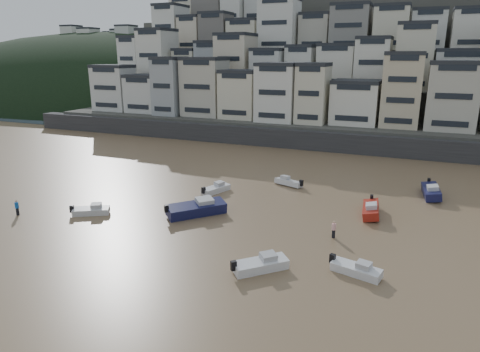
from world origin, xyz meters
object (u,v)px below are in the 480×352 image
at_px(boat_a, 261,263).
at_px(person_blue, 17,208).
at_px(boat_f, 216,188).
at_px(boat_c, 196,207).
at_px(boat_b, 356,268).
at_px(boat_i, 431,190).
at_px(boat_h, 289,181).
at_px(person_pink, 334,229).
at_px(boat_j, 91,210).
at_px(boat_e, 371,208).

bearing_deg(boat_a, person_blue, 132.35).
xyz_separation_m(boat_a, boat_f, (-12.43, 17.31, -0.07)).
distance_m(boat_c, boat_b, 19.48).
bearing_deg(boat_i, boat_c, -60.47).
bearing_deg(boat_b, person_blue, -164.14).
relative_size(boat_i, boat_h, 1.44).
distance_m(boat_h, person_blue, 33.22).
xyz_separation_m(boat_i, person_blue, (-42.47, -24.73, 0.02)).
distance_m(person_blue, person_pink, 34.36).
xyz_separation_m(boat_c, person_blue, (-18.38, -7.61, -0.11)).
bearing_deg(boat_f, boat_j, 163.36).
bearing_deg(person_blue, boat_a, -3.00).
bearing_deg(boat_h, boat_c, 85.67).
relative_size(boat_h, boat_j, 1.00).
relative_size(boat_i, boat_f, 1.36).
bearing_deg(person_blue, boat_c, 22.48).
relative_size(boat_i, boat_b, 1.40).
distance_m(boat_e, person_pink, 8.19).
distance_m(boat_j, boat_b, 29.26).
bearing_deg(boat_i, person_pink, -33.08).
bearing_deg(boat_j, boat_h, 18.09).
relative_size(boat_e, boat_h, 1.32).
bearing_deg(boat_j, person_pink, -20.74).
height_order(boat_b, person_pink, person_pink).
bearing_deg(boat_h, person_pink, 139.77).
height_order(boat_e, boat_a, boat_e).
xyz_separation_m(boat_i, boat_j, (-35.00, -21.49, -0.26)).
bearing_deg(boat_h, boat_j, 66.77).
xyz_separation_m(boat_h, boat_j, (-17.20, -19.02, -0.00)).
xyz_separation_m(boat_h, person_pink, (8.89, -14.87, 0.28)).
bearing_deg(person_pink, boat_i, 62.79).
bearing_deg(person_pink, boat_c, 179.18).
bearing_deg(person_pink, boat_b, -64.98).
bearing_deg(boat_a, boat_i, 18.63).
bearing_deg(boat_b, boat_j, -170.17).
xyz_separation_m(boat_i, boat_b, (-5.84, -23.92, -0.24)).
height_order(boat_i, boat_f, boat_i).
bearing_deg(boat_a, boat_c, 95.31).
height_order(boat_f, person_pink, person_pink).
bearing_deg(boat_a, boat_b, -27.05).
height_order(boat_h, boat_a, boat_a).
bearing_deg(person_pink, boat_a, -115.75).
distance_m(boat_e, boat_a, 18.07).
xyz_separation_m(boat_b, person_blue, (-36.63, -0.81, 0.27)).
bearing_deg(boat_b, boat_c, 174.16).
relative_size(boat_b, person_pink, 2.55).
relative_size(boat_i, person_pink, 3.57).
xyz_separation_m(boat_j, person_pink, (26.09, 4.15, 0.29)).
xyz_separation_m(boat_h, boat_a, (4.59, -23.79, 0.10)).
distance_m(boat_j, person_pink, 26.42).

